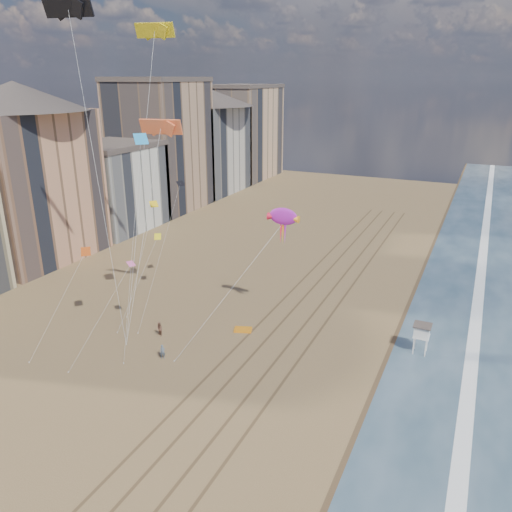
{
  "coord_description": "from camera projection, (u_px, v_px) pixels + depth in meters",
  "views": [
    {
      "loc": [
        21.8,
        -22.9,
        28.85
      ],
      "look_at": [
        -0.93,
        26.0,
        9.5
      ],
      "focal_mm": 35.0,
      "sensor_mm": 36.0,
      "label": 1
    }
  ],
  "objects": [
    {
      "name": "grounded_kite",
      "position": [
        243.0,
        330.0,
        60.23
      ],
      "size": [
        2.42,
        1.95,
        0.24
      ],
      "primitive_type": "cube",
      "rotation": [
        0.0,
        0.0,
        0.33
      ],
      "color": "orange",
      "rests_on": "ground"
    },
    {
      "name": "tracks",
      "position": [
        295.0,
        321.0,
        62.53
      ],
      "size": [
        7.68,
        120.0,
        0.01
      ],
      "color": "brown",
      "rests_on": "ground"
    },
    {
      "name": "wet_sand",
      "position": [
        441.0,
        314.0,
        64.54
      ],
      "size": [
        260.0,
        260.0,
        0.0
      ],
      "primitive_type": "plane",
      "color": "#42301E",
      "rests_on": "ground"
    },
    {
      "name": "foam",
      "position": [
        476.0,
        320.0,
        62.87
      ],
      "size": [
        260.0,
        260.0,
        0.0
      ],
      "primitive_type": "plane",
      "color": "white",
      "rests_on": "ground"
    },
    {
      "name": "kite_flyer_a",
      "position": [
        163.0,
        352.0,
        54.01
      ],
      "size": [
        0.72,
        0.65,
        1.65
      ],
      "primitive_type": "imported",
      "rotation": [
        0.0,
        0.0,
        0.55
      ],
      "color": "#515C68",
      "rests_on": "ground"
    },
    {
      "name": "kite_flyer_b",
      "position": [
        159.0,
        329.0,
        58.74
      ],
      "size": [
        1.05,
        0.95,
        1.76
      ],
      "primitive_type": "imported",
      "rotation": [
        0.0,
        0.0,
        -0.41
      ],
      "color": "brown",
      "rests_on": "ground"
    },
    {
      "name": "ground",
      "position": [
        123.0,
        480.0,
        37.94
      ],
      "size": [
        260.0,
        260.0,
        0.0
      ],
      "primitive_type": "plane",
      "color": "brown",
      "rests_on": "ground"
    },
    {
      "name": "show_kite",
      "position": [
        283.0,
        217.0,
        57.86
      ],
      "size": [
        5.45,
        7.2,
        19.84
      ],
      "color": "#AC1BB5",
      "rests_on": "ground"
    },
    {
      "name": "parafoils",
      "position": [
        126.0,
        50.0,
        53.81
      ],
      "size": [
        12.97,
        13.55,
        13.28
      ],
      "color": "black",
      "rests_on": "ground"
    },
    {
      "name": "small_kites",
      "position": [
        141.0,
        202.0,
        58.91
      ],
      "size": [
        8.74,
        14.3,
        14.84
      ],
      "color": "yellow",
      "rests_on": "ground"
    },
    {
      "name": "buildings",
      "position": [
        145.0,
        153.0,
        107.49
      ],
      "size": [
        34.72,
        131.35,
        29.0
      ],
      "color": "#C6B284",
      "rests_on": "ground"
    },
    {
      "name": "lifeguard_stand",
      "position": [
        422.0,
        331.0,
        54.59
      ],
      "size": [
        1.9,
        1.9,
        3.43
      ],
      "color": "silver",
      "rests_on": "ground"
    }
  ]
}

